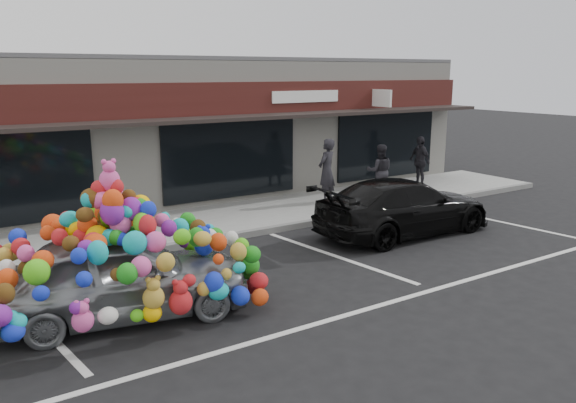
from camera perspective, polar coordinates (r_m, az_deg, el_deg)
ground at (r=10.65m, az=-6.69°, el=-8.43°), size 90.00×90.00×0.00m
shop_building at (r=17.99m, az=-18.88°, el=6.87°), size 24.00×7.20×4.31m
sidewalk at (r=14.16m, az=-13.85°, el=-2.94°), size 26.00×3.00×0.15m
kerb at (r=12.80m, az=-11.64°, el=-4.54°), size 26.00×0.18×0.16m
parking_stripe_left at (r=10.00m, az=-24.24°, el=-11.01°), size 0.73×4.37×0.01m
parking_stripe_mid at (r=12.20m, az=4.83°, el=-5.54°), size 0.73×4.37×0.01m
parking_stripe_right at (r=15.95m, az=20.45°, el=-1.87°), size 0.73×4.37×0.01m
lane_line at (r=9.94m, az=10.00°, el=-10.16°), size 14.00×0.12×0.01m
toy_car at (r=9.39m, az=-16.85°, el=-6.28°), size 2.99×4.69×2.56m
black_sedan at (r=13.93m, az=11.71°, el=-0.51°), size 1.97×4.73×1.36m
pedestrian_a at (r=16.31m, az=3.96°, el=3.13°), size 0.80×0.69×1.87m
pedestrian_b at (r=17.17m, az=9.29°, el=3.08°), size 0.99×0.94×1.62m
pedestrian_c at (r=19.23m, az=13.22°, el=4.02°), size 1.02×0.53×1.66m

